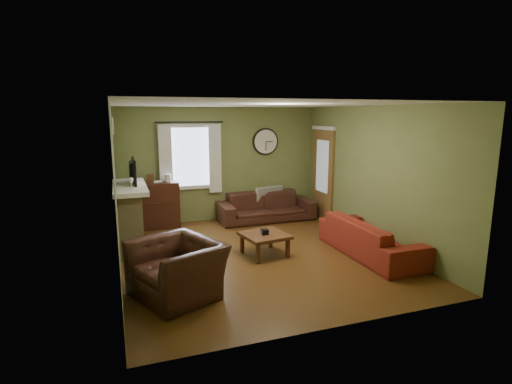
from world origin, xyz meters
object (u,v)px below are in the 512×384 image
object	(u,v)px
sofa_red	(370,237)
armchair	(177,269)
sofa_brown	(266,206)
bookshelf	(159,206)
coffee_table	(265,244)

from	to	relation	value
sofa_red	armchair	world-z (taller)	armchair
sofa_red	armchair	bearing A→B (deg)	97.95
sofa_brown	armchair	world-z (taller)	armchair
bookshelf	sofa_brown	bearing A→B (deg)	-3.39
sofa_red	armchair	size ratio (longest dim) A/B	1.88
sofa_brown	sofa_red	bearing A→B (deg)	-72.38
coffee_table	sofa_brown	bearing A→B (deg)	68.51
sofa_red	bookshelf	bearing A→B (deg)	48.34
sofa_brown	bookshelf	bearing A→B (deg)	176.61
sofa_red	armchair	xyz separation A→B (m)	(-3.43, -0.48, 0.06)
bookshelf	coffee_table	bearing A→B (deg)	-56.53
bookshelf	armchair	size ratio (longest dim) A/B	0.87
sofa_brown	armchair	distance (m)	4.15
bookshelf	sofa_red	distance (m)	4.43
sofa_red	sofa_brown	bearing A→B (deg)	17.62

